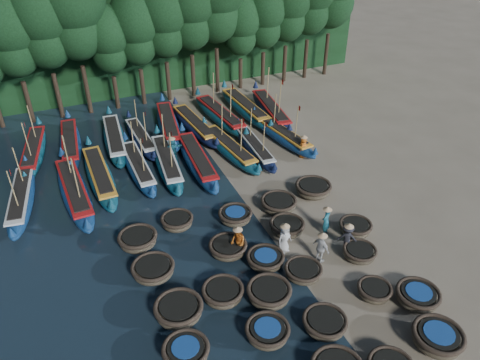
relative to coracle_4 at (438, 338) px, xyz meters
name	(u,v)px	position (x,y,z in m)	size (l,w,h in m)	color
ground	(266,231)	(-3.36, 9.80, -0.47)	(120.00, 120.00, 0.00)	gray
foliage_wall	(153,33)	(-3.36, 33.30, 4.53)	(40.00, 3.00, 10.00)	black
coracle_4	(438,338)	(0.00, 0.00, 0.00)	(2.40, 2.40, 0.81)	brown
coracle_5	(186,352)	(-10.06, 3.57, -0.03)	(2.25, 2.25, 0.75)	brown
coracle_6	(267,332)	(-6.49, 3.18, -0.08)	(2.04, 2.04, 0.69)	brown
coracle_7	(325,323)	(-3.96, 2.62, -0.09)	(2.03, 2.03, 0.67)	brown
coracle_8	(374,291)	(-0.78, 3.32, -0.09)	(1.79, 1.79, 0.67)	brown
coracle_9	(418,296)	(0.86, 2.22, -0.04)	(2.41, 2.41, 0.75)	brown
coracle_10	(179,310)	(-9.69, 5.78, 0.00)	(2.28, 2.28, 0.83)	brown
coracle_11	(223,293)	(-7.47, 5.99, -0.03)	(2.44, 2.44, 0.77)	brown
coracle_12	(269,293)	(-5.48, 5.10, 0.00)	(2.16, 2.16, 0.82)	brown
coracle_13	(303,271)	(-3.23, 5.80, -0.10)	(1.95, 1.95, 0.66)	brown
coracle_14	(360,253)	(0.17, 5.85, -0.10)	(1.90, 1.90, 0.64)	brown
coracle_15	(153,269)	(-10.10, 8.83, -0.06)	(2.69, 2.69, 0.73)	brown
coracle_16	(228,248)	(-6.05, 8.86, -0.05)	(2.09, 2.09, 0.73)	brown
coracle_17	(265,259)	(-4.59, 7.33, -0.09)	(2.11, 2.11, 0.66)	brown
coracle_18	(287,227)	(-2.35, 9.20, -0.06)	(2.25, 2.25, 0.73)	brown
coracle_19	(355,227)	(1.16, 7.65, -0.07)	(1.87, 1.87, 0.70)	brown
coracle_20	(138,240)	(-10.30, 11.34, -0.01)	(2.57, 2.57, 0.81)	brown
coracle_21	(177,221)	(-7.88, 12.07, -0.05)	(1.89, 1.89, 0.74)	brown
coracle_22	(235,216)	(-4.63, 11.26, -0.05)	(1.99, 1.99, 0.73)	brown
coracle_23	(279,204)	(-1.79, 11.32, -0.04)	(2.19, 2.19, 0.76)	brown
coracle_24	(313,188)	(0.92, 11.86, -0.02)	(2.81, 2.81, 0.79)	brown
long_boat_0	(21,199)	(-15.95, 17.72, 0.08)	(2.43, 8.11, 3.47)	navy
long_boat_1	(75,191)	(-12.89, 17.19, 0.14)	(2.11, 9.11, 3.87)	navy
long_boat_2	(100,176)	(-11.17, 18.41, 0.11)	(1.68, 8.72, 1.53)	#104C5F
long_boat_3	(138,167)	(-8.62, 18.61, 0.07)	(1.51, 7.96, 3.38)	navy
long_boat_4	(167,162)	(-6.68, 18.38, 0.10)	(2.27, 8.45, 3.60)	#104C5F
long_boat_5	(197,160)	(-4.71, 17.81, 0.12)	(2.01, 8.81, 1.55)	navy
long_boat_6	(229,148)	(-2.07, 18.51, 0.08)	(2.47, 8.18, 3.50)	#104C5F
long_boat_7	(255,148)	(-0.31, 17.96, 0.02)	(1.64, 7.34, 3.12)	#101B3E
long_boat_8	(282,135)	(2.35, 18.84, 0.07)	(2.57, 8.00, 3.43)	navy
long_boat_9	(34,151)	(-14.94, 23.50, 0.09)	(2.75, 8.29, 3.56)	#104C5F
long_boat_10	(70,143)	(-12.44, 23.72, 0.10)	(2.12, 8.46, 1.49)	navy
long_boat_11	(115,139)	(-9.34, 23.09, 0.11)	(2.22, 8.65, 1.53)	#104C5F
long_boat_12	(141,138)	(-7.49, 22.65, 0.03)	(1.59, 7.40, 3.15)	#101B3E
long_boat_13	(169,125)	(-5.04, 23.78, 0.12)	(2.86, 8.74, 1.56)	navy
long_boat_14	(195,125)	(-3.18, 22.97, 0.09)	(2.22, 8.36, 1.48)	#101B3E
long_boat_15	(220,115)	(-0.75, 23.74, 0.13)	(2.48, 8.85, 3.78)	#104C5F
long_boat_16	(245,108)	(1.71, 24.22, 0.14)	(2.01, 9.08, 1.60)	#104C5F
long_boat_17	(271,110)	(3.44, 22.95, 0.14)	(2.74, 9.01, 3.86)	#101B3E
fisherman_0	(284,238)	(-3.22, 7.89, 0.46)	(0.98, 0.78, 1.96)	beige
fisherman_1	(326,220)	(-0.42, 8.28, 0.49)	(0.76, 0.68, 1.94)	#19596B
fisherman_2	(238,241)	(-5.61, 8.56, 0.47)	(0.70, 0.89, 2.00)	#BB5B18
fisherman_3	(347,237)	(-0.08, 6.70, 0.39)	(1.21, 1.09, 1.83)	black
fisherman_4	(321,247)	(-1.87, 6.43, 0.49)	(0.73, 1.14, 2.00)	beige
fisherman_5	(173,148)	(-5.93, 19.53, 0.41)	(1.58, 0.52, 1.90)	#19596B
fisherman_6	(303,146)	(2.65, 16.22, 0.41)	(0.93, 0.92, 1.83)	#BB5B18
tree_2	(9,31)	(-14.76, 29.80, 6.85)	(4.51, 4.51, 10.63)	black
tree_3	(41,19)	(-12.46, 29.80, 7.53)	(4.92, 4.92, 11.60)	black
tree_4	(71,6)	(-10.16, 29.80, 8.20)	(5.34, 5.34, 12.58)	black
tree_5	(108,39)	(-7.86, 29.80, 5.50)	(3.68, 3.68, 8.68)	black
tree_6	(135,27)	(-5.56, 29.80, 6.17)	(4.09, 4.09, 9.65)	black
tree_7	(163,16)	(-3.26, 29.80, 6.85)	(4.51, 4.51, 10.63)	black
tree_8	(189,4)	(-0.96, 29.80, 7.53)	(4.92, 4.92, 11.60)	black
tree_10	(241,24)	(3.64, 29.80, 5.50)	(3.68, 3.68, 8.68)	black
tree_11	(264,13)	(5.94, 29.80, 6.17)	(4.09, 4.09, 9.65)	black
tree_12	(288,3)	(8.24, 29.80, 6.85)	(4.51, 4.51, 10.63)	black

